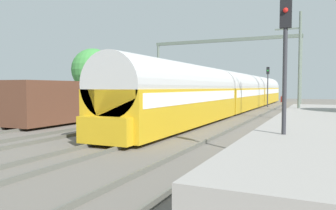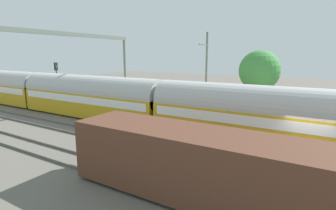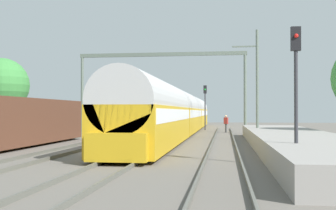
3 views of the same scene
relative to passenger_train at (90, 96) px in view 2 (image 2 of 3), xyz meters
name	(u,v)px [view 2 (image 2 of 3)]	position (x,y,z in m)	size (l,w,h in m)	color
ground	(305,165)	(-2.02, -18.61, -1.97)	(120.00, 120.00, 0.00)	#645E57
track_west	(302,178)	(-4.04, -18.61, -1.89)	(1.52, 60.00, 0.16)	#5A5A51
track_east	(307,152)	(0.00, -18.61, -1.89)	(1.52, 60.00, 0.16)	#5A5A51
track_far_east	(311,135)	(4.04, -18.61, -1.89)	(1.52, 60.00, 0.16)	#5A5A51
platform	(288,116)	(7.86, -16.61, -1.52)	(4.40, 28.00, 0.90)	gray
passenger_train	(90,96)	(0.00, 0.00, 0.00)	(2.93, 49.20, 3.82)	gold
freight_car	(218,170)	(-8.08, -15.86, -0.50)	(2.80, 13.00, 2.70)	#563323
person_crossing	(104,98)	(4.22, 2.33, -0.94)	(0.46, 0.39, 1.73)	#3B3B3B
railway_signal_far	(57,78)	(1.92, 7.37, 1.24)	(0.36, 0.30, 5.02)	#2D2D33
catenary_gantry	(64,55)	(-2.02, 0.67, 3.93)	(16.52, 0.28, 7.86)	#5C695E
catenary_pole_east_mid	(206,73)	(6.39, -9.20, 2.18)	(1.90, 0.20, 8.00)	#5C695E
tree_east_background	(259,71)	(12.95, -12.82, 2.17)	(4.50, 4.50, 6.40)	#4C3826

